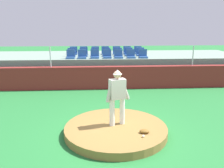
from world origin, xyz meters
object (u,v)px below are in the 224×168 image
stadium_chair_13 (140,53)px  stadium_chair_15 (84,52)px  stadium_chair_12 (129,53)px  stadium_chair_2 (95,55)px  stadium_chair_19 (127,52)px  stadium_chair_17 (105,52)px  pitcher (117,94)px  stadium_chair_3 (107,55)px  stadium_chair_4 (119,55)px  stadium_chair_5 (131,55)px  stadium_chair_6 (143,55)px  fielding_glove (144,131)px  stadium_chair_0 (71,56)px  stadium_chair_9 (95,54)px  stadium_chair_11 (118,53)px  stadium_chair_20 (138,52)px  stadium_chair_16 (95,52)px  stadium_chair_7 (72,54)px  stadium_chair_1 (82,56)px  stadium_chair_14 (74,52)px  stadium_chair_10 (106,54)px  baseball (143,136)px  stadium_chair_8 (84,54)px

stadium_chair_13 → stadium_chair_15: bearing=-14.3°
stadium_chair_12 → stadium_chair_13: 0.73m
stadium_chair_2 → stadium_chair_12: same height
stadium_chair_19 → stadium_chair_17: bearing=0.3°
pitcher → stadium_chair_3: 6.59m
stadium_chair_4 → stadium_chair_5: size_ratio=1.00×
stadium_chair_2 → stadium_chair_6: (2.81, -0.06, 0.00)m
fielding_glove → stadium_chair_6: stadium_chair_6 is taller
stadium_chair_6 → stadium_chair_17: 2.81m
stadium_chair_0 → stadium_chair_9: same height
stadium_chair_11 → stadium_chair_20: size_ratio=1.00×
stadium_chair_9 → stadium_chair_13: size_ratio=1.00×
stadium_chair_19 → stadium_chair_16: bearing=0.6°
stadium_chair_2 → stadium_chair_9: same height
fielding_glove → stadium_chair_12: stadium_chair_12 is taller
stadium_chair_4 → stadium_chair_20: 2.30m
stadium_chair_2 → stadium_chair_17: bearing=-110.7°
stadium_chair_0 → stadium_chair_2: 1.38m
fielding_glove → stadium_chair_7: (-2.93, 8.14, 1.32)m
stadium_chair_17 → stadium_chair_20: same height
stadium_chair_1 → stadium_chair_13: bearing=-165.5°
stadium_chair_14 → stadium_chair_2: bearing=127.6°
stadium_chair_17 → stadium_chair_10: bearing=92.1°
stadium_chair_7 → stadium_chair_17: same height
stadium_chair_17 → stadium_chair_3: bearing=91.6°
stadium_chair_2 → stadium_chair_11: (1.42, 0.85, 0.00)m
fielding_glove → stadium_chair_14: 9.61m
stadium_chair_3 → stadium_chair_5: size_ratio=1.00×
stadium_chair_0 → stadium_chair_7: same height
stadium_chair_6 → stadium_chair_12: (-0.71, 0.95, 0.00)m
baseball → stadium_chair_13: stadium_chair_13 is taller
stadium_chair_16 → stadium_chair_19: bearing=-179.4°
stadium_chair_6 → stadium_chair_10: bearing=-23.6°
stadium_chair_2 → stadium_chair_6: same height
stadium_chair_7 → stadium_chair_19: same height
stadium_chair_6 → stadium_chair_10: same height
fielding_glove → stadium_chair_19: stadium_chair_19 is taller
stadium_chair_5 → stadium_chair_8: bearing=-18.1°
stadium_chair_4 → stadium_chair_15: bearing=-40.9°
stadium_chair_7 → stadium_chair_13: bearing=-180.0°
stadium_chair_7 → stadium_chair_12: 3.50m
pitcher → stadium_chair_14: (-2.13, 8.39, 0.33)m
stadium_chair_14 → stadium_chair_9: bearing=146.8°
stadium_chair_5 → fielding_glove: bearing=85.4°
fielding_glove → stadium_chair_0: bearing=118.7°
baseball → stadium_chair_8: 8.77m
stadium_chair_2 → stadium_chair_17: (0.67, 1.77, 0.00)m
stadium_chair_1 → stadium_chair_16: 1.95m
stadium_chair_2 → stadium_chair_11: bearing=-149.1°
stadium_chair_7 → stadium_chair_15: size_ratio=1.00×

